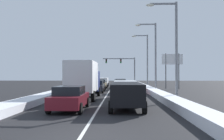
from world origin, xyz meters
name	(u,v)px	position (x,y,z in m)	size (l,w,h in m)	color
ground_plane	(107,94)	(0.00, 19.36, 0.00)	(125.81, 125.81, 0.00)	black
lane_stripe_between_right_lane_and_center_lane	(109,91)	(0.00, 24.19, 0.00)	(0.14, 53.23, 0.01)	silver
snow_bank_right_shoulder	(149,89)	(5.30, 24.19, 0.27)	(1.26, 53.23, 0.55)	white
snow_bank_left_shoulder	(70,89)	(-5.30, 24.19, 0.24)	(1.72, 53.23, 0.48)	white
suv_black_right_lane_nearest	(127,94)	(1.84, 7.05, 1.02)	(2.16, 4.90, 1.67)	black
suv_silver_right_lane_second	(125,88)	(1.89, 13.37, 1.02)	(2.16, 4.90, 1.67)	#B7BABF
sedan_red_right_lane_third	(124,87)	(1.87, 20.30, 0.76)	(2.00, 4.50, 1.51)	maroon
sedan_green_right_lane_fourth	(120,85)	(1.49, 27.25, 0.76)	(2.00, 4.50, 1.51)	#1E5633
sedan_gray_right_lane_fifth	(121,83)	(1.56, 32.96, 0.76)	(2.00, 4.50, 1.51)	slate
sedan_maroon_center_lane_nearest	(70,98)	(-1.71, 6.62, 0.76)	(2.00, 4.50, 1.51)	maroon
box_truck_center_lane_second	(84,78)	(-1.89, 13.75, 1.90)	(2.53, 7.20, 3.36)	navy
sedan_charcoal_center_lane_third	(96,86)	(-1.51, 22.02, 0.76)	(2.00, 4.50, 1.51)	#38383D
sedan_tan_center_lane_fourth	(100,84)	(-1.59, 28.57, 0.76)	(2.00, 4.50, 1.51)	#937F60
suv_white_center_lane_fifth	(102,81)	(-1.68, 34.98, 1.02)	(2.16, 4.90, 1.67)	silver
traffic_light_gantry	(125,65)	(2.57, 48.38, 4.50)	(7.54, 0.47, 6.20)	slate
street_lamp_right_near	(172,42)	(5.82, 12.10, 4.99)	(2.66, 0.36, 8.35)	gray
street_lamp_right_mid	(153,51)	(5.51, 21.78, 5.13)	(2.66, 0.36, 8.62)	gray
street_lamp_right_far	(145,56)	(5.60, 31.45, 5.19)	(2.66, 0.36, 8.75)	gray
roadside_sign_right	(172,63)	(9.53, 29.44, 4.02)	(3.20, 0.16, 5.50)	#59595B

